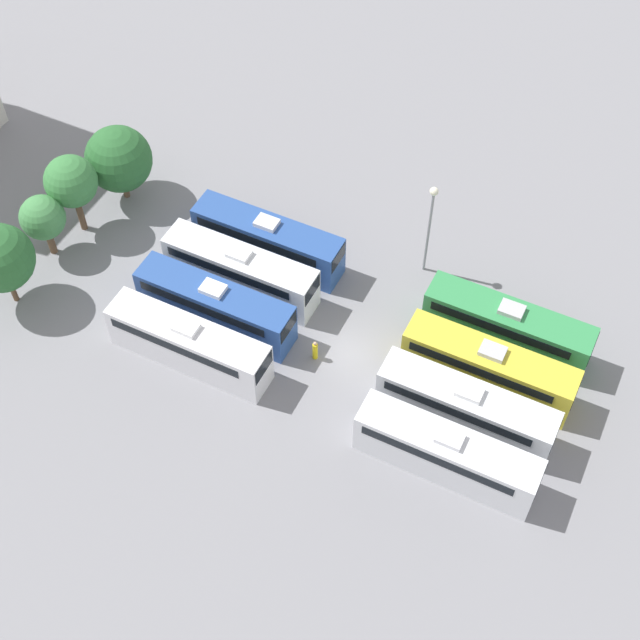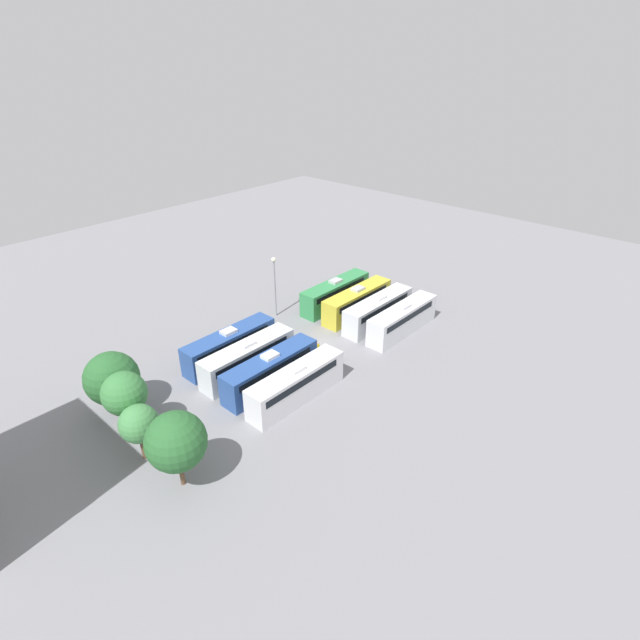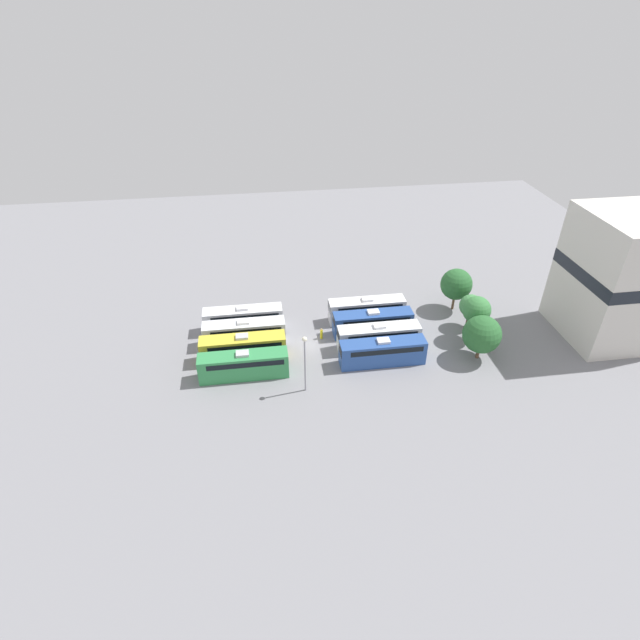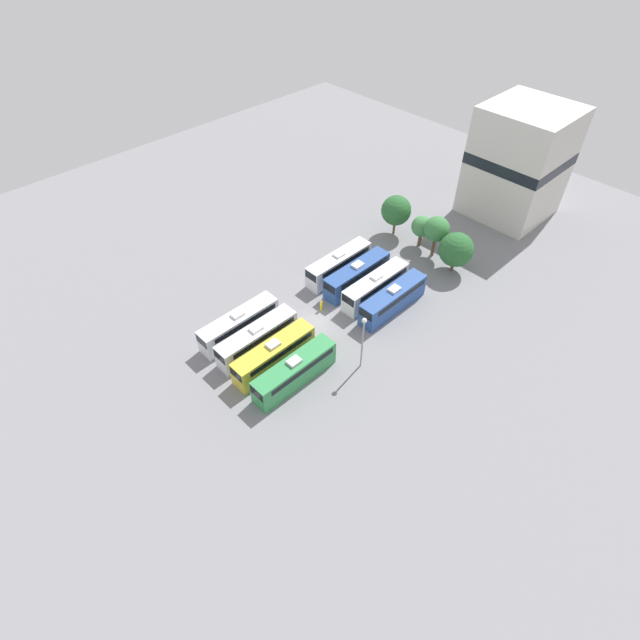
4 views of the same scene
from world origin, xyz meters
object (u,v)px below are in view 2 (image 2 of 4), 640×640
object	(u,v)px
bus_7	(230,345)
tree_3	(112,378)
bus_6	(248,357)
worker_person	(318,349)
bus_2	(357,301)
tree_1	(139,424)
bus_4	(296,383)
bus_5	(270,370)
light_pole	(274,277)
bus_1	(378,310)
tree_0	(176,442)
bus_3	(335,293)
tree_2	(124,394)
bus_0	(402,319)

from	to	relation	value
bus_7	tree_3	distance (m)	13.01
bus_6	worker_person	bearing A→B (deg)	-113.32
bus_2	tree_1	world-z (taller)	tree_1
bus_4	bus_7	size ratio (longest dim) A/B	1.00
bus_4	worker_person	size ratio (longest dim) A/B	6.65
bus_5	light_pole	size ratio (longest dim) A/B	1.40
bus_4	bus_5	world-z (taller)	same
bus_1	tree_0	size ratio (longest dim) A/B	1.67
bus_3	bus_5	bearing A→B (deg)	111.16
bus_3	tree_2	world-z (taller)	tree_2
bus_5	bus_4	bearing A→B (deg)	-178.59
bus_1	tree_2	world-z (taller)	tree_2
bus_1	bus_3	bearing A→B (deg)	-1.70
bus_6	light_pole	distance (m)	13.63
bus_1	bus_0	bearing A→B (deg)	-178.44
light_pole	tree_2	xyz separation A→B (m)	(-7.52, 24.40, -0.70)
bus_2	tree_3	bearing A→B (deg)	82.17
bus_0	bus_5	size ratio (longest dim) A/B	1.00
bus_5	bus_6	xyz separation A→B (m)	(3.48, 0.01, 0.00)
bus_2	bus_6	world-z (taller)	same
bus_0	tree_3	distance (m)	32.72
tree_0	tree_3	distance (m)	12.22
bus_1	tree_0	bearing A→B (deg)	97.97
bus_0	tree_1	world-z (taller)	tree_1
bus_0	bus_4	world-z (taller)	same
bus_6	bus_7	world-z (taller)	same
tree_1	tree_3	world-z (taller)	tree_3
tree_0	tree_1	world-z (taller)	tree_0
bus_0	worker_person	xyz separation A→B (m)	(3.94, 10.71, -1.07)
bus_6	bus_1	bearing A→B (deg)	-101.29
light_pole	tree_3	size ratio (longest dim) A/B	1.27
bus_0	bus_2	xyz separation A→B (m)	(7.02, -0.13, 0.00)
tree_0	tree_1	bearing A→B (deg)	4.69
bus_3	bus_7	bearing A→B (deg)	90.57
tree_0	tree_2	world-z (taller)	tree_0
bus_6	light_pole	bearing A→B (deg)	-56.13
bus_2	bus_3	world-z (taller)	same
tree_2	bus_2	bearing A→B (deg)	-89.88
bus_5	tree_2	xyz separation A→B (m)	(3.30, 13.49, 2.84)
bus_3	bus_7	xyz separation A→B (m)	(-0.18, 17.93, 0.00)
bus_2	tree_2	size ratio (longest dim) A/B	1.69
bus_6	worker_person	xyz separation A→B (m)	(-3.20, -7.42, -1.07)
bus_7	bus_6	bearing A→B (deg)	174.70
worker_person	bus_1	bearing A→B (deg)	-92.17
bus_1	worker_person	world-z (taller)	bus_1
tree_1	tree_3	xyz separation A→B (m)	(7.27, -1.53, 0.26)
bus_6	tree_1	world-z (taller)	tree_1
bus_0	bus_2	bearing A→B (deg)	-1.04
worker_person	tree_3	bearing A→B (deg)	69.87
bus_0	light_pole	world-z (taller)	light_pole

